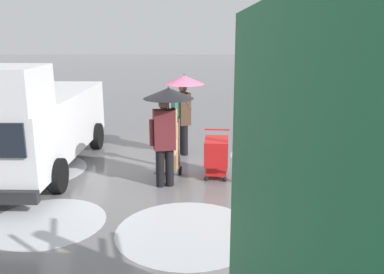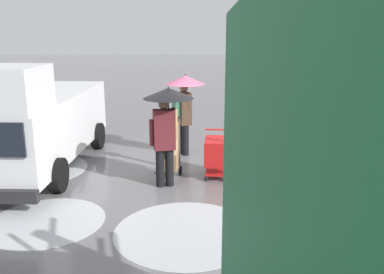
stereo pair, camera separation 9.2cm
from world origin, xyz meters
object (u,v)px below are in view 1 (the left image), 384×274
Objects in this scene: hand_dolly_boxes at (167,141)px; pedestrian_black_side at (183,96)px; pedestrian_pink_side at (167,113)px; cargo_van_parked_right at (32,122)px; street_lamp at (349,81)px; shopping_cart_vendor at (216,153)px.

hand_dolly_boxes is 0.72× the size of pedestrian_black_side.
hand_dolly_boxes is 0.72× the size of pedestrian_pink_side.
street_lamp reaches higher than cargo_van_parked_right.
shopping_cart_vendor is at bearing -173.14° from hand_dolly_boxes.
shopping_cart_vendor is at bearing 114.31° from pedestrian_black_side.
street_lamp is (-3.03, 3.25, 0.80)m from pedestrian_black_side.
cargo_van_parked_right is at bearing 20.23° from pedestrian_black_side.
pedestrian_black_side is (-0.32, -1.84, 0.69)m from hand_dolly_boxes.
hand_dolly_boxes is 0.40× the size of street_lamp.
cargo_van_parked_right is at bearing -10.17° from hand_dolly_boxes.
cargo_van_parked_right is at bearing -5.82° from shopping_cart_vendor.
street_lamp reaches higher than shopping_cart_vendor.
shopping_cart_vendor is 0.47× the size of pedestrian_black_side.
cargo_van_parked_right is 3.72m from pedestrian_black_side.
pedestrian_black_side is 0.56× the size of street_lamp.
pedestrian_pink_side reaches higher than shopping_cart_vendor.
street_lamp is at bearing 145.63° from shopping_cart_vendor.
pedestrian_pink_side and pedestrian_black_side have the same top height.
cargo_van_parked_right is 6.89m from street_lamp.
pedestrian_pink_side is (-3.17, 1.00, 0.41)m from cargo_van_parked_right.
pedestrian_black_side is (0.77, -1.71, 1.00)m from shopping_cart_vendor.
pedestrian_black_side is at bearing -65.69° from shopping_cart_vendor.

